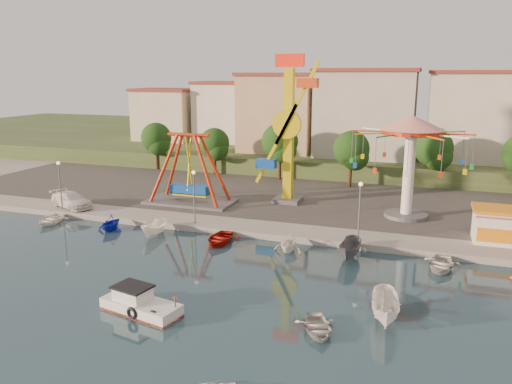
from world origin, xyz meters
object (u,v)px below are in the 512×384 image
at_px(rowboat_a, 317,327).
at_px(skiff, 386,308).
at_px(pirate_ship_ride, 189,170).
at_px(cabin_motorboat, 139,305).
at_px(wave_swinger, 411,144).
at_px(van, 71,200).
at_px(kamikaze_tower, 290,133).

xyz_separation_m(rowboat_a, skiff, (3.69, 2.74, 0.53)).
distance_m(pirate_ship_ride, rowboat_a, 30.68).
relative_size(cabin_motorboat, rowboat_a, 1.67).
height_order(wave_swinger, rowboat_a, wave_swinger).
height_order(cabin_motorboat, van, van).
relative_size(wave_swinger, skiff, 2.54).
height_order(kamikaze_tower, rowboat_a, kamikaze_tower).
xyz_separation_m(pirate_ship_ride, van, (-11.57, -6.01, -2.96)).
bearing_deg(rowboat_a, van, 129.31).
xyz_separation_m(kamikaze_tower, van, (-22.23, -9.76, -7.12)).
height_order(wave_swinger, skiff, wave_swinger).
height_order(kamikaze_tower, wave_swinger, kamikaze_tower).
height_order(pirate_ship_ride, kamikaze_tower, kamikaze_tower).
bearing_deg(wave_swinger, kamikaze_tower, 172.41).
bearing_deg(cabin_motorboat, van, 149.02).
distance_m(wave_swinger, van, 36.69).
relative_size(kamikaze_tower, rowboat_a, 4.86).
relative_size(rowboat_a, van, 0.59).
relative_size(skiff, van, 0.79).
bearing_deg(skiff, kamikaze_tower, 111.43).
xyz_separation_m(pirate_ship_ride, wave_swinger, (23.59, 2.03, 3.80)).
bearing_deg(wave_swinger, cabin_motorboat, -119.98).
xyz_separation_m(kamikaze_tower, rowboat_a, (9.12, -26.85, -8.20)).
relative_size(kamikaze_tower, cabin_motorboat, 2.91).
distance_m(pirate_ship_ride, cabin_motorboat, 26.02).
relative_size(pirate_ship_ride, cabin_motorboat, 1.77).
relative_size(pirate_ship_ride, rowboat_a, 2.94).
distance_m(kamikaze_tower, rowboat_a, 29.52).
distance_m(pirate_ship_ride, wave_swinger, 23.98).
bearing_deg(kamikaze_tower, pirate_ship_ride, -160.62).
relative_size(wave_swinger, van, 2.02).
bearing_deg(wave_swinger, pirate_ship_ride, -175.09).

